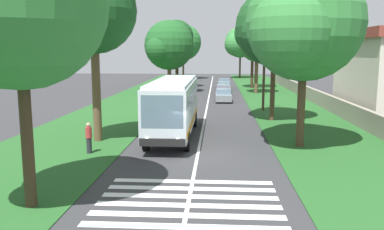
% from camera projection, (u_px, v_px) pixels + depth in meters
% --- Properties ---
extents(ground, '(160.00, 160.00, 0.00)m').
position_uv_depth(ground, '(198.00, 154.00, 21.76)').
color(ground, '#333335').
extents(grass_verge_left, '(120.00, 8.00, 0.04)m').
position_uv_depth(grass_verge_left, '(118.00, 112.00, 37.06)').
color(grass_verge_left, '#235623').
rests_on(grass_verge_left, ground).
extents(grass_verge_right, '(120.00, 8.00, 0.04)m').
position_uv_depth(grass_verge_right, '(297.00, 113.00, 36.03)').
color(grass_verge_right, '#235623').
rests_on(grass_verge_right, ground).
extents(centre_line, '(110.00, 0.16, 0.01)m').
position_uv_depth(centre_line, '(206.00, 113.00, 36.55)').
color(centre_line, silver).
rests_on(centre_line, ground).
extents(coach_bus, '(11.16, 2.62, 3.73)m').
position_uv_depth(coach_bus, '(174.00, 104.00, 26.02)').
color(coach_bus, silver).
rests_on(coach_bus, ground).
extents(zebra_crossing, '(4.95, 6.80, 0.01)m').
position_uv_depth(zebra_crossing, '(189.00, 201.00, 14.96)').
color(zebra_crossing, silver).
rests_on(zebra_crossing, ground).
extents(trailing_car_0, '(4.30, 1.78, 1.43)m').
position_uv_depth(trailing_car_0, '(224.00, 96.00, 44.74)').
color(trailing_car_0, gray).
rests_on(trailing_car_0, ground).
extents(trailing_car_1, '(4.30, 1.78, 1.43)m').
position_uv_depth(trailing_car_1, '(223.00, 91.00, 50.22)').
color(trailing_car_1, '#B21E1E').
rests_on(trailing_car_1, ground).
extents(trailing_car_2, '(4.30, 1.78, 1.43)m').
position_uv_depth(trailing_car_2, '(224.00, 87.00, 56.13)').
color(trailing_car_2, '#B7A893').
rests_on(trailing_car_2, ground).
extents(trailing_car_3, '(4.30, 1.78, 1.43)m').
position_uv_depth(trailing_car_3, '(224.00, 84.00, 61.16)').
color(trailing_car_3, navy).
rests_on(trailing_car_3, ground).
extents(roadside_tree_left_0, '(5.88, 5.13, 10.31)m').
position_uv_depth(roadside_tree_left_0, '(176.00, 38.00, 61.19)').
color(roadside_tree_left_0, '#3D2D1E').
rests_on(roadside_tree_left_0, grass_verge_left).
extents(roadside_tree_left_1, '(7.79, 6.64, 9.67)m').
position_uv_depth(roadside_tree_left_1, '(168.00, 46.00, 53.78)').
color(roadside_tree_left_1, brown).
rests_on(roadside_tree_left_1, grass_verge_left).
extents(roadside_tree_left_2, '(6.02, 5.17, 10.50)m').
position_uv_depth(roadside_tree_left_2, '(92.00, 13.00, 23.84)').
color(roadside_tree_left_2, brown).
rests_on(roadside_tree_left_2, grass_verge_left).
extents(roadside_tree_left_3, '(7.01, 6.01, 10.17)m').
position_uv_depth(roadside_tree_left_3, '(15.00, 5.00, 13.33)').
color(roadside_tree_left_3, '#3D2D1E').
rests_on(roadside_tree_left_3, grass_verge_left).
extents(roadside_tree_left_4, '(8.42, 7.26, 10.98)m').
position_uv_depth(roadside_tree_left_4, '(182.00, 43.00, 80.68)').
color(roadside_tree_left_4, '#4C3826').
rests_on(roadside_tree_left_4, grass_verge_left).
extents(roadside_tree_right_0, '(8.03, 6.58, 10.38)m').
position_uv_depth(roadside_tree_right_0, '(301.00, 26.00, 22.46)').
color(roadside_tree_right_0, '#4C3826').
rests_on(roadside_tree_right_0, grass_verge_right).
extents(roadside_tree_right_1, '(8.22, 6.55, 10.63)m').
position_uv_depth(roadside_tree_right_1, '(239.00, 43.00, 83.23)').
color(roadside_tree_right_1, '#3D2D1E').
rests_on(roadside_tree_right_1, grass_verge_right).
extents(roadside_tree_right_2, '(7.41, 6.12, 10.44)m').
position_uv_depth(roadside_tree_right_2, '(273.00, 30.00, 31.57)').
color(roadside_tree_right_2, '#4C3826').
rests_on(roadside_tree_right_2, grass_verge_right).
extents(roadside_tree_right_3, '(6.54, 5.60, 11.02)m').
position_uv_depth(roadside_tree_right_3, '(252.00, 34.00, 59.98)').
color(roadside_tree_right_3, '#3D2D1E').
rests_on(roadside_tree_right_3, grass_verge_right).
extents(roadside_tree_right_4, '(5.38, 4.55, 8.68)m').
position_uv_depth(roadside_tree_right_4, '(256.00, 46.00, 52.78)').
color(roadside_tree_right_4, brown).
rests_on(roadside_tree_right_4, grass_verge_right).
extents(utility_pole, '(0.24, 1.40, 7.92)m').
position_uv_depth(utility_pole, '(264.00, 67.00, 37.12)').
color(utility_pole, '#473828').
rests_on(utility_pole, grass_verge_right).
extents(roadside_wall, '(70.00, 0.40, 1.45)m').
position_uv_depth(roadside_wall, '(321.00, 99.00, 40.63)').
color(roadside_wall, gray).
rests_on(roadside_wall, grass_verge_right).
extents(pedestrian, '(0.34, 0.34, 1.69)m').
position_uv_depth(pedestrian, '(89.00, 138.00, 21.71)').
color(pedestrian, '#26262D').
rests_on(pedestrian, grass_verge_left).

